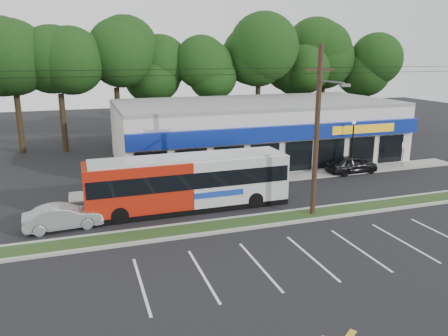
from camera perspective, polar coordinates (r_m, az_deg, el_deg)
The scene contains 15 objects.
ground at distance 24.93m, azimuth 6.54°, elevation -7.67°, with size 120.00×120.00×0.00m, color black.
grass_strip at distance 25.75m, azimuth 5.60°, elevation -6.76°, with size 40.00×1.60×0.12m, color #283B18.
curb_south at distance 25.03m, azimuth 6.40°, elevation -7.40°, with size 40.00×0.25×0.14m, color #9E9E93.
curb_north at distance 26.47m, azimuth 4.85°, elevation -6.11°, with size 40.00×0.25×0.14m, color #9E9E93.
sidewalk at distance 34.65m, azimuth 7.77°, elevation -1.18°, with size 32.00×2.20×0.10m, color #9E9E93.
strip_mall at distance 40.42m, azimuth 4.21°, elevation 4.98°, with size 25.00×12.55×5.30m.
utility_pole at distance 25.54m, azimuth 11.81°, elevation 5.30°, with size 50.00×2.77×10.00m.
lamp_post at distance 36.90m, azimuth 16.46°, elevation 3.51°, with size 0.30×0.30×4.25m.
sign_post at distance 40.00m, azimuth 22.42°, elevation 2.20°, with size 0.45×0.10×2.23m.
tree_line at distance 48.85m, azimuth -2.03°, elevation 13.48°, with size 46.76×6.76×11.83m.
metrobus at distance 27.15m, azimuth -4.63°, elevation -1.73°, with size 12.59×2.74×3.38m.
car_dark at distance 37.00m, azimuth 16.35°, elevation 0.48°, with size 1.74×4.32×1.47m, color black.
car_silver at distance 25.90m, azimuth -20.29°, elevation -6.02°, with size 1.46×4.19×1.38m, color #929598.
pedestrian_a at distance 32.33m, azimuth 6.12°, elevation -0.78°, with size 0.63×0.41×1.73m, color beige.
pedestrian_b at distance 31.55m, azimuth 4.44°, elevation -1.06°, with size 0.88×0.68×1.80m, color beige.
Camera 1 is at (-9.97, -20.80, 9.45)m, focal length 35.00 mm.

